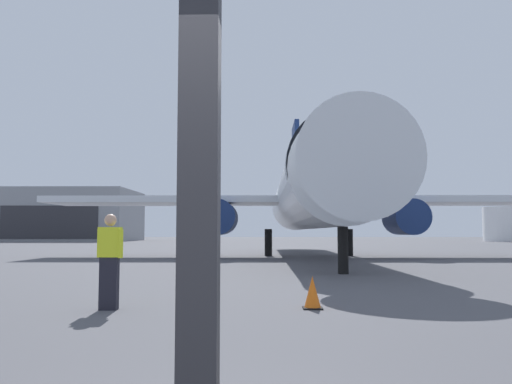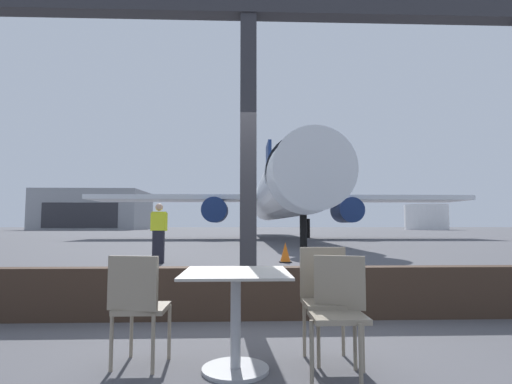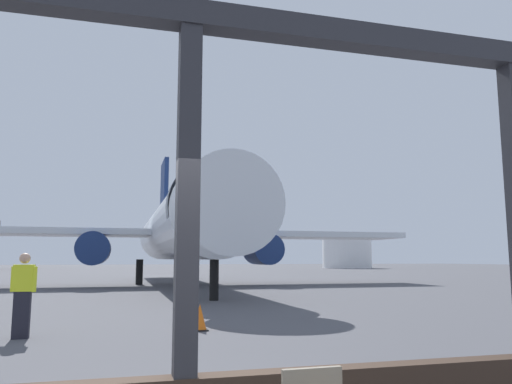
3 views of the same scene
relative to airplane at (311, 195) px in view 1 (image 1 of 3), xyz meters
The scene contains 6 objects.
ground_plane 13.96m from the airplane, 102.92° to the left, with size 220.00×220.00×0.00m, color #4C4C51.
window_frame 27.07m from the airplane, 96.43° to the right, with size 7.43×0.24×4.01m.
airplane is the anchor object (origin of this frame).
ground_crew_worker 20.82m from the airplane, 105.47° to the right, with size 0.53×0.27×1.74m.
traffic_cone 20.08m from the airplane, 95.19° to the right, with size 0.36×0.36×0.60m.
distant_hangar 65.24m from the airplane, 121.88° to the left, with size 20.88×16.61×8.22m.
Camera 1 is at (0.33, -2.63, 1.41)m, focal length 36.52 mm.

